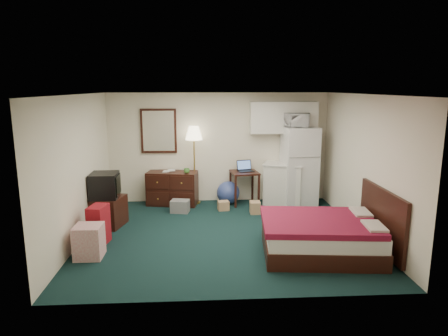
{
  "coord_description": "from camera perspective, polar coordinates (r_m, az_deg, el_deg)",
  "views": [
    {
      "loc": [
        -0.41,
        -6.82,
        2.63
      ],
      "look_at": [
        0.02,
        0.46,
        1.14
      ],
      "focal_mm": 32.0,
      "sensor_mm": 36.0,
      "label": 1
    }
  ],
  "objects": [
    {
      "name": "mug",
      "position": [
        8.84,
        -5.35,
        -0.3
      ],
      "size": [
        0.16,
        0.15,
        0.13
      ],
      "primitive_type": "imported",
      "rotation": [
        0.0,
        0.0,
        -0.5
      ],
      "color": "#4E9239",
      "rests_on": "dresser"
    },
    {
      "name": "laptop",
      "position": [
        9.0,
        3.14,
        0.24
      ],
      "size": [
        0.4,
        0.35,
        0.23
      ],
      "primitive_type": null,
      "rotation": [
        0.0,
        0.0,
        0.25
      ],
      "color": "black",
      "rests_on": "desk"
    },
    {
      "name": "file_bin",
      "position": [
        8.58,
        -6.29,
        -5.44
      ],
      "size": [
        0.42,
        0.35,
        0.26
      ],
      "primitive_type": null,
      "rotation": [
        0.0,
        0.0,
        -0.19
      ],
      "color": "gray",
      "rests_on": "floor"
    },
    {
      "name": "floor_lamp",
      "position": [
        9.04,
        -4.26,
        0.39
      ],
      "size": [
        0.43,
        0.43,
        1.77
      ],
      "primitive_type": null,
      "rotation": [
        0.0,
        0.0,
        -0.12
      ],
      "color": "gold",
      "rests_on": "floor"
    },
    {
      "name": "tv_stand",
      "position": [
        8.0,
        -16.28,
        -5.97
      ],
      "size": [
        0.7,
        0.74,
        0.57
      ],
      "primitive_type": null,
      "rotation": [
        0.0,
        0.0,
        -0.24
      ],
      "color": "black",
      "rests_on": "floor"
    },
    {
      "name": "book_b",
      "position": [
        9.11,
        -8.08,
        0.31
      ],
      "size": [
        0.17,
        0.03,
        0.23
      ],
      "primitive_type": "imported",
      "rotation": [
        0.0,
        0.0,
        0.03
      ],
      "color": "#926844",
      "rests_on": "dresser"
    },
    {
      "name": "retail_box",
      "position": [
        6.66,
        -18.73,
        -9.91
      ],
      "size": [
        0.42,
        0.42,
        0.52
      ],
      "primitive_type": null,
      "rotation": [
        0.0,
        0.0,
        -0.01
      ],
      "color": "silver",
      "rests_on": "floor"
    },
    {
      "name": "upper_cabinets",
      "position": [
        9.11,
        8.46,
        7.16
      ],
      "size": [
        1.5,
        0.35,
        0.7
      ],
      "primitive_type": null,
      "color": "silver",
      "rests_on": "walls"
    },
    {
      "name": "suitcase",
      "position": [
        7.13,
        -17.46,
        -7.76
      ],
      "size": [
        0.33,
        0.45,
        0.67
      ],
      "primitive_type": null,
      "rotation": [
        0.0,
        0.0,
        -0.18
      ],
      "color": "maroon",
      "rests_on": "floor"
    },
    {
      "name": "crt_tv",
      "position": [
        7.86,
        -16.7,
        -2.38
      ],
      "size": [
        0.52,
        0.56,
        0.47
      ],
      "primitive_type": null,
      "rotation": [
        0.0,
        0.0,
        0.02
      ],
      "color": "black",
      "rests_on": "tv_stand"
    },
    {
      "name": "dresser",
      "position": [
        9.1,
        -7.37,
        -2.87
      ],
      "size": [
        1.18,
        0.69,
        0.75
      ],
      "primitive_type": null,
      "rotation": [
        0.0,
        0.0,
        -0.18
      ],
      "color": "black",
      "rests_on": "floor"
    },
    {
      "name": "desk",
      "position": [
        9.09,
        2.91,
        -2.82
      ],
      "size": [
        0.67,
        0.67,
        0.75
      ],
      "primitive_type": null,
      "rotation": [
        0.0,
        0.0,
        0.14
      ],
      "color": "black",
      "rests_on": "floor"
    },
    {
      "name": "cardboard_box_a",
      "position": [
        8.68,
        -0.1,
        -5.39
      ],
      "size": [
        0.26,
        0.23,
        0.2
      ],
      "primitive_type": null,
      "rotation": [
        0.0,
        0.0,
        0.15
      ],
      "color": "#926844",
      "rests_on": "floor"
    },
    {
      "name": "kitchen_counter",
      "position": [
        9.19,
        8.49,
        -2.26
      ],
      "size": [
        0.99,
        0.87,
        0.91
      ],
      "primitive_type": null,
      "rotation": [
        0.0,
        0.0,
        -0.34
      ],
      "color": "silver",
      "rests_on": "floor"
    },
    {
      "name": "ceiling",
      "position": [
        6.83,
        0.05,
        10.48
      ],
      "size": [
        5.0,
        4.5,
        0.01
      ],
      "primitive_type": "cube",
      "color": "beige",
      "rests_on": "walls"
    },
    {
      "name": "bed",
      "position": [
        6.62,
        13.63,
        -9.51
      ],
      "size": [
        1.91,
        1.56,
        0.57
      ],
      "primitive_type": null,
      "rotation": [
        0.0,
        0.0,
        -0.1
      ],
      "color": "#580C26",
      "rests_on": "floor"
    },
    {
      "name": "book_a",
      "position": [
        9.04,
        -8.7,
        0.1
      ],
      "size": [
        0.15,
        0.03,
        0.2
      ],
      "primitive_type": "imported",
      "rotation": [
        0.0,
        0.0,
        -0.12
      ],
      "color": "#926844",
      "rests_on": "dresser"
    },
    {
      "name": "headboard",
      "position": [
        6.88,
        21.62,
        -6.87
      ],
      "size": [
        0.06,
        1.56,
        1.0
      ],
      "primitive_type": null,
      "color": "black",
      "rests_on": "walls"
    },
    {
      "name": "floor",
      "position": [
        7.32,
        0.05,
        -9.49
      ],
      "size": [
        5.0,
        4.5,
        0.01
      ],
      "primitive_type": "cube",
      "color": "black",
      "rests_on": "ground"
    },
    {
      "name": "walls",
      "position": [
        6.97,
        0.05,
        0.15
      ],
      "size": [
        5.01,
        4.51,
        2.5
      ],
      "color": "beige",
      "rests_on": "floor"
    },
    {
      "name": "fridge",
      "position": [
        9.15,
        10.66,
        0.31
      ],
      "size": [
        0.78,
        0.78,
        1.75
      ],
      "primitive_type": null,
      "rotation": [
        0.0,
        0.0,
        0.08
      ],
      "color": "silver",
      "rests_on": "floor"
    },
    {
      "name": "mirror",
      "position": [
        9.14,
        -9.31,
        5.26
      ],
      "size": [
        0.8,
        0.06,
        1.0
      ],
      "primitive_type": null,
      "color": "white",
      "rests_on": "walls"
    },
    {
      "name": "cardboard_box_b",
      "position": [
        8.48,
        4.46,
        -5.64
      ],
      "size": [
        0.22,
        0.26,
        0.25
      ],
      "primitive_type": null,
      "rotation": [
        0.0,
        0.0,
        -0.02
      ],
      "color": "#926844",
      "rests_on": "floor"
    },
    {
      "name": "microwave",
      "position": [
        9.0,
        10.37,
        6.99
      ],
      "size": [
        0.62,
        0.44,
        0.38
      ],
      "primitive_type": "imported",
      "rotation": [
        0.0,
        0.0,
        -0.27
      ],
      "color": "silver",
      "rests_on": "fridge"
    },
    {
      "name": "exercise_ball",
      "position": [
        9.1,
        0.59,
        -3.54
      ],
      "size": [
        0.62,
        0.62,
        0.52
      ],
      "primitive_type": "sphere",
      "rotation": [
        0.0,
        0.0,
        0.23
      ],
      "color": "navy",
      "rests_on": "floor"
    }
  ]
}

